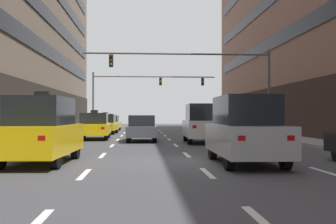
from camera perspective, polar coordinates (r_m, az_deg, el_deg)
ground_plane at (r=13.99m, az=3.64°, el=-7.02°), size 120.00×120.00×0.00m
lane_stripe_l1_s3 at (r=11.00m, az=-12.00°, el=-8.77°), size 0.16×2.00×0.01m
lane_stripe_l1_s4 at (r=15.93m, az=-9.43°, el=-6.19°), size 0.16×2.00×0.01m
lane_stripe_l1_s5 at (r=20.90m, az=-8.09°, el=-4.83°), size 0.16×2.00×0.01m
lane_stripe_l1_s6 at (r=25.87m, az=-7.26°, el=-3.99°), size 0.16×2.00×0.01m
lane_stripe_l1_s7 at (r=30.86m, az=-6.71°, el=-3.42°), size 0.16×2.00×0.01m
lane_stripe_l1_s8 at (r=35.85m, az=-6.31°, el=-3.01°), size 0.16×2.00×0.01m
lane_stripe_l1_s9 at (r=40.84m, az=-6.00°, el=-2.70°), size 0.16×2.00×0.01m
lane_stripe_l1_s10 at (r=45.83m, az=-5.77°, el=-2.46°), size 0.16×2.00×0.01m
lane_stripe_l2_s2 at (r=6.26m, az=13.56°, el=-15.17°), size 0.16×2.00×0.01m
lane_stripe_l2_s3 at (r=11.04m, az=5.69°, el=-8.75°), size 0.16×2.00×0.01m
lane_stripe_l2_s4 at (r=15.96m, az=2.70°, el=-6.19°), size 0.16×2.00×0.01m
lane_stripe_l2_s5 at (r=20.92m, az=1.14°, el=-4.83°), size 0.16×2.00×0.01m
lane_stripe_l2_s6 at (r=25.89m, az=0.18°, el=-3.99°), size 0.16×2.00×0.01m
lane_stripe_l2_s7 at (r=30.87m, az=-0.47°, el=-3.42°), size 0.16×2.00×0.01m
lane_stripe_l2_s8 at (r=35.86m, az=-0.94°, el=-3.01°), size 0.16×2.00×0.01m
lane_stripe_l2_s9 at (r=40.85m, az=-1.30°, el=-2.70°), size 0.16×2.00×0.01m
lane_stripe_l2_s10 at (r=45.84m, az=-1.57°, el=-2.46°), size 0.16×2.00×0.01m
lane_stripe_l3_s3 at (r=12.05m, az=21.76°, el=-8.02°), size 0.16×2.00×0.01m
lane_stripe_l3_s4 at (r=16.68m, az=14.28°, el=-5.93°), size 0.16×2.00×0.01m
lane_stripe_l3_s5 at (r=21.47m, az=10.11°, el=-4.71°), size 0.16×2.00×0.01m
lane_stripe_l3_s6 at (r=26.34m, az=7.48°, el=-3.93°), size 0.16×2.00×0.01m
lane_stripe_l3_s7 at (r=31.25m, az=5.68°, el=-3.39°), size 0.16×2.00×0.01m
lane_stripe_l3_s8 at (r=36.18m, az=4.37°, el=-2.99°), size 0.16×2.00×0.01m
lane_stripe_l3_s9 at (r=41.13m, az=3.38°, el=-2.69°), size 0.16×2.00×0.01m
lane_stripe_l3_s10 at (r=46.10m, az=2.60°, el=-2.45°), size 0.16×2.00×0.01m
taxi_driving_0 at (r=34.32m, az=-9.01°, el=-1.76°), size 2.04×4.51×1.85m
car_driving_1 at (r=23.03m, az=4.92°, el=-1.66°), size 2.07×4.69×2.24m
car_driving_2 at (r=24.09m, az=-3.81°, el=-2.40°), size 1.81×4.26×1.59m
taxi_driving_3 at (r=40.92m, az=-8.26°, el=-1.61°), size 1.94×4.27×1.74m
car_driving_4 at (r=13.13m, az=11.07°, el=-2.59°), size 1.97×4.61×2.22m
taxi_driving_5 at (r=26.57m, az=-10.59°, el=-2.04°), size 2.12×4.73×1.94m
taxi_driving_6 at (r=13.66m, az=-17.80°, el=-2.55°), size 2.08×4.61×2.38m
traffic_signal_0 at (r=27.60m, az=5.68°, el=5.78°), size 13.02×0.35×6.07m
traffic_signal_1 at (r=43.67m, az=-4.21°, el=3.65°), size 13.52×0.35×6.19m
pedestrian_0 at (r=33.04m, az=14.49°, el=-1.37°), size 0.53×0.21×1.61m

